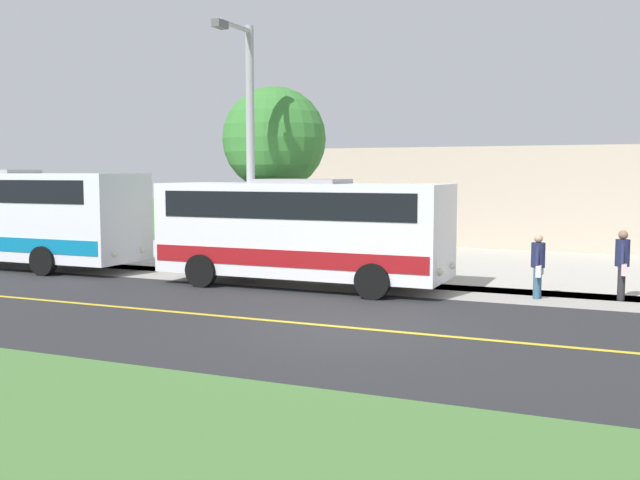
{
  "coord_description": "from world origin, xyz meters",
  "views": [
    {
      "loc": [
        13.44,
        5.14,
        3.12
      ],
      "look_at": [
        -3.5,
        -2.12,
        1.4
      ],
      "focal_mm": 40.79,
      "sensor_mm": 36.0,
      "label": 1
    }
  ],
  "objects_px": {
    "pedestrian_waiting": "(538,264)",
    "tree_curbside": "(274,140)",
    "shuttle_bus_front": "(302,228)",
    "commercial_building": "(525,195)",
    "pedestrian_with_bags": "(622,263)",
    "street_light_pole": "(248,140)"
  },
  "relations": [
    {
      "from": "pedestrian_waiting",
      "to": "commercial_building",
      "type": "bearing_deg",
      "value": -171.33
    },
    {
      "from": "pedestrian_waiting",
      "to": "commercial_building",
      "type": "xyz_separation_m",
      "value": [
        -16.32,
        -2.49,
        1.24
      ]
    },
    {
      "from": "pedestrian_waiting",
      "to": "pedestrian_with_bags",
      "type": "bearing_deg",
      "value": 106.97
    },
    {
      "from": "pedestrian_waiting",
      "to": "tree_curbside",
      "type": "xyz_separation_m",
      "value": [
        -2.32,
        -8.45,
        3.3
      ]
    },
    {
      "from": "street_light_pole",
      "to": "tree_curbside",
      "type": "bearing_deg",
      "value": -170.14
    },
    {
      "from": "street_light_pole",
      "to": "commercial_building",
      "type": "bearing_deg",
      "value": 161.53
    },
    {
      "from": "pedestrian_with_bags",
      "to": "tree_curbside",
      "type": "height_order",
      "value": "tree_curbside"
    },
    {
      "from": "pedestrian_with_bags",
      "to": "street_light_pole",
      "type": "relative_size",
      "value": 0.24
    },
    {
      "from": "shuttle_bus_front",
      "to": "tree_curbside",
      "type": "xyz_separation_m",
      "value": [
        -2.86,
        -2.28,
        2.54
      ]
    },
    {
      "from": "street_light_pole",
      "to": "commercial_building",
      "type": "height_order",
      "value": "street_light_pole"
    },
    {
      "from": "tree_curbside",
      "to": "pedestrian_with_bags",
      "type": "bearing_deg",
      "value": 80.52
    },
    {
      "from": "shuttle_bus_front",
      "to": "commercial_building",
      "type": "distance_m",
      "value": 17.26
    },
    {
      "from": "shuttle_bus_front",
      "to": "pedestrian_with_bags",
      "type": "height_order",
      "value": "shuttle_bus_front"
    },
    {
      "from": "street_light_pole",
      "to": "tree_curbside",
      "type": "xyz_separation_m",
      "value": [
        -2.53,
        -0.44,
        0.13
      ]
    },
    {
      "from": "street_light_pole",
      "to": "tree_curbside",
      "type": "relative_size",
      "value": 1.24
    },
    {
      "from": "shuttle_bus_front",
      "to": "street_light_pole",
      "type": "relative_size",
      "value": 1.11
    },
    {
      "from": "commercial_building",
      "to": "shuttle_bus_front",
      "type": "bearing_deg",
      "value": -12.32
    },
    {
      "from": "pedestrian_waiting",
      "to": "commercial_building",
      "type": "height_order",
      "value": "commercial_building"
    },
    {
      "from": "shuttle_bus_front",
      "to": "street_light_pole",
      "type": "distance_m",
      "value": 3.04
    },
    {
      "from": "pedestrian_with_bags",
      "to": "tree_curbside",
      "type": "relative_size",
      "value": 0.29
    },
    {
      "from": "street_light_pole",
      "to": "shuttle_bus_front",
      "type": "bearing_deg",
      "value": 80.03
    },
    {
      "from": "pedestrian_with_bags",
      "to": "street_light_pole",
      "type": "height_order",
      "value": "street_light_pole"
    }
  ]
}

